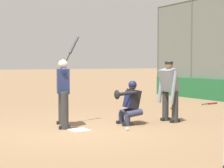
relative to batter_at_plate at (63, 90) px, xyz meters
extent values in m
plane|color=#846647|center=(-0.66, -0.12, -0.91)|extent=(160.00, 160.00, 0.00)
cube|color=white|center=(-0.66, -0.12, -0.90)|extent=(0.43, 0.43, 0.01)
cylinder|color=#515651|center=(4.41, -8.07, 1.31)|extent=(0.08, 0.08, 4.44)
cylinder|color=#515651|center=(6.95, -8.07, 1.31)|extent=(0.08, 0.08, 4.44)
cylinder|color=#333333|center=(-0.36, 0.12, -0.46)|extent=(0.19, 0.19, 0.89)
cube|color=black|center=(-0.36, 0.12, -0.87)|extent=(0.19, 0.30, 0.08)
cylinder|color=#333333|center=(0.35, -0.10, -0.46)|extent=(0.19, 0.19, 0.89)
cube|color=black|center=(0.35, -0.10, -0.87)|extent=(0.19, 0.30, 0.08)
cube|color=navy|center=(-0.01, 0.01, 0.22)|extent=(0.54, 0.41, 0.61)
sphere|color=beige|center=(-0.01, 0.01, 0.64)|extent=(0.23, 0.23, 0.23)
cylinder|color=navy|center=(-0.01, -0.02, 0.54)|extent=(0.61, 0.33, 0.23)
cylinder|color=navy|center=(0.27, -0.10, 0.54)|extent=(0.12, 0.16, 0.17)
sphere|color=black|center=(0.27, -0.13, 0.60)|extent=(0.04, 0.04, 0.04)
cylinder|color=black|center=(0.29, -0.22, 0.76)|extent=(0.09, 0.22, 0.33)
cylinder|color=#28282D|center=(0.36, -0.45, 1.13)|extent=(0.16, 0.34, 0.47)
cylinder|color=#2D334C|center=(-0.72, -1.42, -0.76)|extent=(0.14, 0.14, 0.29)
cylinder|color=#2D334C|center=(-0.74, -1.61, -0.60)|extent=(0.23, 0.46, 0.22)
cube|color=black|center=(-0.72, -1.42, -0.87)|extent=(0.13, 0.27, 0.08)
cylinder|color=#2D334C|center=(-0.34, -1.48, -0.76)|extent=(0.14, 0.14, 0.29)
cylinder|color=#2D334C|center=(-0.36, -1.66, -0.60)|extent=(0.23, 0.46, 0.22)
cube|color=black|center=(-0.34, -1.48, -0.87)|extent=(0.13, 0.27, 0.08)
cube|color=black|center=(-0.56, -1.68, -0.25)|extent=(0.46, 0.39, 0.52)
cube|color=#191E47|center=(-0.54, -1.54, -0.25)|extent=(0.39, 0.18, 0.43)
sphere|color=brown|center=(-0.56, -1.68, 0.08)|extent=(0.19, 0.19, 0.19)
sphere|color=#191E47|center=(-0.56, -1.68, 0.11)|extent=(0.22, 0.22, 0.22)
cylinder|color=black|center=(-0.68, -1.43, -0.09)|extent=(0.33, 0.48, 0.15)
ellipsoid|color=black|center=(-0.56, -1.21, -0.12)|extent=(0.31, 0.14, 0.24)
cylinder|color=brown|center=(-0.31, -1.71, -0.23)|extent=(0.13, 0.30, 0.42)
cylinder|color=#333333|center=(-0.88, -2.81, -0.49)|extent=(0.17, 0.17, 0.83)
cube|color=black|center=(-0.88, -2.81, -0.87)|extent=(0.13, 0.29, 0.08)
cylinder|color=#333333|center=(-0.50, -2.79, -0.49)|extent=(0.17, 0.17, 0.83)
cube|color=black|center=(-0.50, -2.79, -0.87)|extent=(0.13, 0.29, 0.08)
cube|color=gray|center=(-0.70, -2.74, 0.22)|extent=(0.47, 0.42, 0.63)
sphere|color=#936B4C|center=(-0.70, -2.74, 0.62)|extent=(0.21, 0.21, 0.21)
cylinder|color=black|center=(-0.70, -2.74, 0.67)|extent=(0.22, 0.22, 0.07)
cylinder|color=gray|center=(-0.96, -2.69, 0.03)|extent=(0.13, 0.23, 0.88)
cylinder|color=gray|center=(-0.44, -2.66, 0.03)|extent=(0.15, 0.24, 0.88)
sphere|color=black|center=(1.81, -6.31, -0.87)|extent=(0.04, 0.04, 0.04)
cylinder|color=black|center=(1.83, -6.48, -0.87)|extent=(0.06, 0.35, 0.03)
cylinder|color=maroon|center=(1.87, -6.89, -0.87)|extent=(0.11, 0.48, 0.07)
ellipsoid|color=brown|center=(1.30, -4.60, -0.86)|extent=(0.29, 0.19, 0.11)
ellipsoid|color=brown|center=(1.38, -4.51, -0.86)|extent=(0.11, 0.08, 0.08)
sphere|color=white|center=(-1.27, -1.07, -0.87)|extent=(0.07, 0.07, 0.07)
camera|label=1|loc=(-8.61, 3.52, 0.67)|focal=60.00mm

